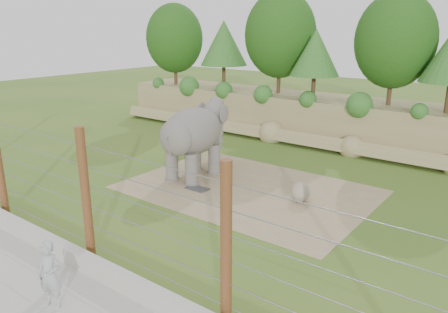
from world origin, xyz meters
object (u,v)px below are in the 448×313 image
Objects in this scene: elephant at (193,142)px; zookeeper at (50,275)px; stone_ball at (301,192)px; barrier_fence at (86,196)px.

elephant is 2.35× the size of zookeeper.
barrier_fence is (-2.89, -7.64, 1.59)m from stone_ball.
elephant is 5.33× the size of stone_ball.
stone_ball is (5.24, 0.33, -1.26)m from elephant.
barrier_fence is at bearing 102.27° from zookeeper.
stone_ball is 0.44× the size of zookeeper.
zookeeper is at bearing -59.26° from barrier_fence.
stone_ball is 0.04× the size of barrier_fence.
stone_ball is 8.32m from barrier_fence.
elephant is 7.68m from barrier_fence.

